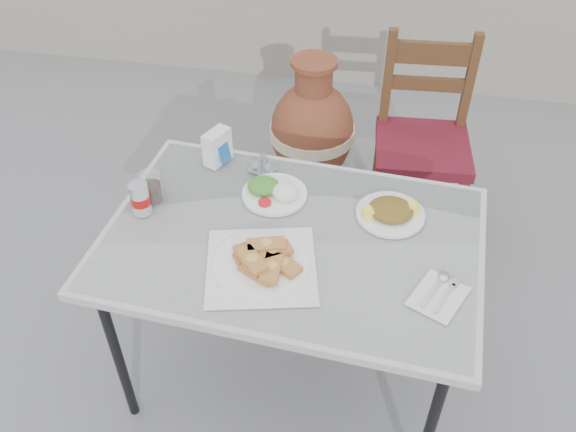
% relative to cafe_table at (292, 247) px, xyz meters
% --- Properties ---
extents(ground, '(80.00, 80.00, 0.00)m').
position_rel_cafe_table_xyz_m(ground, '(-0.10, -0.07, -0.68)').
color(ground, '#5F5E61').
rests_on(ground, ground).
extents(cafe_table, '(1.25, 0.89, 0.73)m').
position_rel_cafe_table_xyz_m(cafe_table, '(0.00, 0.00, 0.00)').
color(cafe_table, black).
rests_on(cafe_table, ground).
extents(pide_plate, '(0.40, 0.40, 0.07)m').
position_rel_cafe_table_xyz_m(pide_plate, '(-0.07, -0.15, 0.08)').
color(pide_plate, silver).
rests_on(pide_plate, cafe_table).
extents(salad_rice_plate, '(0.23, 0.23, 0.06)m').
position_rel_cafe_table_xyz_m(salad_rice_plate, '(-0.10, 0.19, 0.07)').
color(salad_rice_plate, white).
rests_on(salad_rice_plate, cafe_table).
extents(salad_chopped_plate, '(0.23, 0.23, 0.05)m').
position_rel_cafe_table_xyz_m(salad_chopped_plate, '(0.30, 0.16, 0.07)').
color(salad_chopped_plate, white).
rests_on(salad_chopped_plate, cafe_table).
extents(soda_can, '(0.06, 0.06, 0.12)m').
position_rel_cafe_table_xyz_m(soda_can, '(-0.51, 0.02, 0.11)').
color(soda_can, silver).
rests_on(soda_can, cafe_table).
extents(cola_glass, '(0.07, 0.07, 0.11)m').
position_rel_cafe_table_xyz_m(cola_glass, '(-0.50, 0.09, 0.10)').
color(cola_glass, white).
rests_on(cola_glass, cafe_table).
extents(napkin_holder, '(0.09, 0.12, 0.13)m').
position_rel_cafe_table_xyz_m(napkin_holder, '(-0.34, 0.34, 0.12)').
color(napkin_holder, silver).
rests_on(napkin_holder, cafe_table).
extents(condiment_caddy, '(0.11, 0.10, 0.06)m').
position_rel_cafe_table_xyz_m(condiment_caddy, '(-0.17, 0.32, 0.07)').
color(condiment_caddy, '#AEAFB5').
rests_on(condiment_caddy, cafe_table).
extents(cutlery_napkin, '(0.19, 0.21, 0.01)m').
position_rel_cafe_table_xyz_m(cutlery_napkin, '(0.46, -0.16, 0.05)').
color(cutlery_napkin, silver).
rests_on(cutlery_napkin, cafe_table).
extents(chair, '(0.45, 0.45, 0.95)m').
position_rel_cafe_table_xyz_m(chair, '(0.42, 0.98, -0.19)').
color(chair, '#3B1E10').
rests_on(chair, ground).
extents(terracotta_urn, '(0.43, 0.43, 0.74)m').
position_rel_cafe_table_xyz_m(terracotta_urn, '(-0.11, 1.16, -0.33)').
color(terracotta_urn, brown).
rests_on(terracotta_urn, ground).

